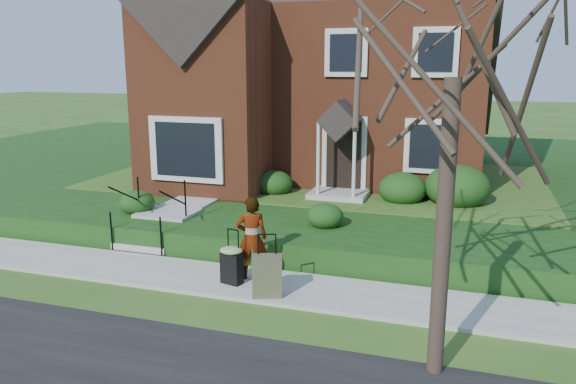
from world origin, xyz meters
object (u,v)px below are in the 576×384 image
at_px(woman, 252,238).
at_px(tree_verge, 455,46).
at_px(suitcase_black, 232,263).
at_px(front_steps, 159,224).
at_px(suitcase_olive, 267,276).

height_order(woman, tree_verge, tree_verge).
bearing_deg(tree_verge, suitcase_black, 153.80).
distance_m(front_steps, suitcase_black, 3.47).
bearing_deg(front_steps, suitcase_black, -35.71).
xyz_separation_m(suitcase_olive, tree_verge, (3.14, -1.61, 4.07)).
bearing_deg(tree_verge, suitcase_olive, 152.81).
bearing_deg(woman, front_steps, -48.40).
distance_m(front_steps, tree_verge, 8.91).
relative_size(front_steps, woman, 1.19).
distance_m(woman, tree_verge, 5.71).
bearing_deg(front_steps, tree_verge, -30.35).
bearing_deg(suitcase_black, woman, 67.80).
bearing_deg(suitcase_olive, suitcase_black, 137.89).
distance_m(front_steps, woman, 3.54).
xyz_separation_m(woman, suitcase_black, (-0.28, -0.38, -0.42)).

